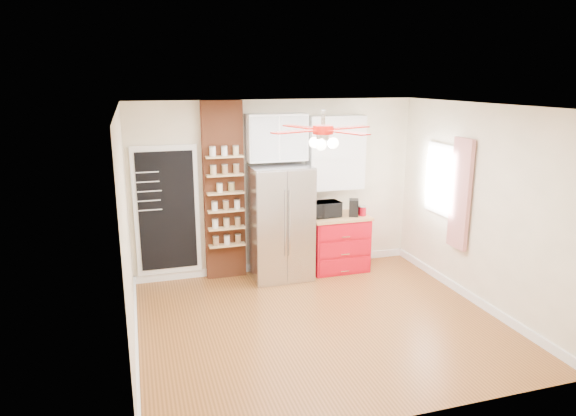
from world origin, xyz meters
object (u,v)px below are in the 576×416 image
object	(u,v)px
ceiling_fan	(323,130)
red_cabinet	(338,242)
pantry_jar_oats	(220,188)
canister_left	(363,211)
toaster_oven	(326,209)
fridge	(280,223)
coffee_maker	(354,208)

from	to	relation	value
ceiling_fan	red_cabinet	bearing A→B (deg)	61.29
pantry_jar_oats	canister_left	bearing A→B (deg)	-5.71
toaster_oven	canister_left	distance (m)	0.59
fridge	coffee_maker	xyz separation A→B (m)	(1.19, -0.05, 0.16)
coffee_maker	fridge	bearing A→B (deg)	-159.12
fridge	coffee_maker	distance (m)	1.20
red_cabinet	pantry_jar_oats	xyz separation A→B (m)	(-1.86, 0.10, 0.98)
red_cabinet	canister_left	xyz separation A→B (m)	(0.36, -0.12, 0.52)
red_cabinet	ceiling_fan	size ratio (longest dim) A/B	0.67
canister_left	pantry_jar_oats	world-z (taller)	pantry_jar_oats
ceiling_fan	pantry_jar_oats	distance (m)	2.24
ceiling_fan	pantry_jar_oats	bearing A→B (deg)	117.77
toaster_oven	coffee_maker	xyz separation A→B (m)	(0.44, -0.09, 0.01)
canister_left	ceiling_fan	bearing A→B (deg)	-129.40
coffee_maker	canister_left	xyz separation A→B (m)	(0.14, -0.03, -0.06)
ceiling_fan	canister_left	xyz separation A→B (m)	(1.28, 1.56, -1.45)
red_cabinet	toaster_oven	xyz separation A→B (m)	(-0.22, -0.01, 0.57)
ceiling_fan	coffee_maker	world-z (taller)	ceiling_fan
red_cabinet	pantry_jar_oats	size ratio (longest dim) A/B	7.29
fridge	red_cabinet	bearing A→B (deg)	2.95
toaster_oven	canister_left	world-z (taller)	toaster_oven
red_cabinet	canister_left	size ratio (longest dim) A/B	6.55
coffee_maker	ceiling_fan	bearing A→B (deg)	-102.59
fridge	red_cabinet	xyz separation A→B (m)	(0.97, 0.05, -0.42)
fridge	canister_left	world-z (taller)	fridge
red_cabinet	canister_left	distance (m)	0.64
toaster_oven	coffee_maker	size ratio (longest dim) A/B	1.62
fridge	ceiling_fan	size ratio (longest dim) A/B	1.25
ceiling_fan	coffee_maker	bearing A→B (deg)	54.33
coffee_maker	pantry_jar_oats	bearing A→B (deg)	-162.26
coffee_maker	pantry_jar_oats	xyz separation A→B (m)	(-2.07, 0.19, 0.40)
fridge	pantry_jar_oats	size ratio (longest dim) A/B	13.58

